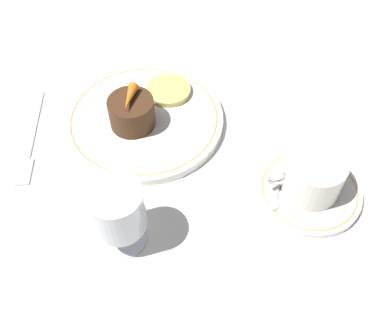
% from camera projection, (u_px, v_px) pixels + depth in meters
% --- Properties ---
extents(ground_plane, '(3.00, 3.00, 0.00)m').
position_uv_depth(ground_plane, '(167.00, 140.00, 0.72)').
color(ground_plane, white).
extents(dinner_plate, '(0.26, 0.26, 0.01)m').
position_uv_depth(dinner_plate, '(145.00, 119.00, 0.74)').
color(dinner_plate, white).
rests_on(dinner_plate, ground_plane).
extents(saucer, '(0.15, 0.15, 0.01)m').
position_uv_depth(saucer, '(309.00, 191.00, 0.65)').
color(saucer, white).
rests_on(saucer, ground_plane).
extents(coffee_cup, '(0.11, 0.08, 0.06)m').
position_uv_depth(coffee_cup, '(313.00, 175.00, 0.63)').
color(coffee_cup, white).
rests_on(coffee_cup, saucer).
extents(spoon, '(0.05, 0.10, 0.00)m').
position_uv_depth(spoon, '(278.00, 188.00, 0.65)').
color(spoon, silver).
rests_on(spoon, saucer).
extents(wine_glass, '(0.07, 0.07, 0.11)m').
position_uv_depth(wine_glass, '(118.00, 212.00, 0.56)').
color(wine_glass, silver).
rests_on(wine_glass, ground_plane).
extents(fork, '(0.02, 0.20, 0.01)m').
position_uv_depth(fork, '(30.00, 145.00, 0.71)').
color(fork, silver).
rests_on(fork, ground_plane).
extents(dessert_cake, '(0.07, 0.07, 0.05)m').
position_uv_depth(dessert_cake, '(132.00, 113.00, 0.71)').
color(dessert_cake, '#4C2D19').
rests_on(dessert_cake, dinner_plate).
extents(carrot_garnish, '(0.03, 0.05, 0.02)m').
position_uv_depth(carrot_garnish, '(129.00, 97.00, 0.68)').
color(carrot_garnish, orange).
rests_on(carrot_garnish, dessert_cake).
extents(pineapple_slice, '(0.08, 0.08, 0.01)m').
position_uv_depth(pineapple_slice, '(169.00, 90.00, 0.77)').
color(pineapple_slice, '#EFE075').
rests_on(pineapple_slice, dinner_plate).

